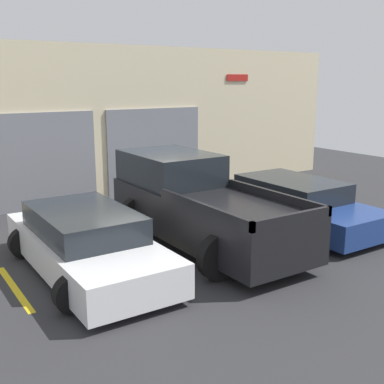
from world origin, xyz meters
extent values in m
plane|color=#2D2D30|center=(0.00, 0.00, 0.00)|extent=(28.00, 28.00, 0.00)
cube|color=beige|center=(0.00, 3.30, 2.26)|extent=(17.68, 0.60, 4.51)
cube|color=slate|center=(-2.01, 2.96, 1.33)|extent=(3.22, 0.08, 2.65)
cube|color=slate|center=(1.61, 2.96, 1.33)|extent=(3.22, 0.08, 2.65)
cube|color=#B21E19|center=(4.86, 2.97, 3.58)|extent=(0.90, 0.03, 0.22)
cube|color=black|center=(0.00, -2.12, 0.69)|extent=(1.84, 5.23, 0.91)
cube|color=#1E2328|center=(0.00, -0.69, 1.51)|extent=(1.69, 2.35, 0.71)
cube|color=black|center=(-0.88, -3.30, 1.24)|extent=(0.08, 2.87, 0.18)
cube|color=black|center=(0.88, -3.30, 1.24)|extent=(0.08, 2.87, 0.18)
cube|color=black|center=(0.00, -4.70, 1.24)|extent=(1.84, 0.08, 0.18)
cylinder|color=black|center=(-0.81, -0.50, 0.43)|extent=(0.86, 0.22, 0.86)
cylinder|color=black|center=(0.81, -0.50, 0.43)|extent=(0.86, 0.22, 0.86)
cylinder|color=black|center=(-0.81, -3.74, 0.43)|extent=(0.86, 0.22, 0.86)
cylinder|color=black|center=(0.81, -3.74, 0.43)|extent=(0.86, 0.22, 0.86)
cube|color=white|center=(-2.66, -2.12, 0.43)|extent=(1.77, 4.57, 0.58)
cube|color=#1E2328|center=(-2.66, -2.01, 0.96)|extent=(1.56, 2.51, 0.46)
cylinder|color=black|center=(-3.43, -0.71, 0.31)|extent=(0.62, 0.22, 0.62)
cylinder|color=black|center=(-1.88, -0.71, 0.31)|extent=(0.62, 0.22, 0.62)
cylinder|color=black|center=(-3.43, -3.54, 0.31)|extent=(0.62, 0.22, 0.62)
cylinder|color=black|center=(-1.88, -3.54, 0.31)|extent=(0.62, 0.22, 0.62)
cube|color=navy|center=(2.66, -2.12, 0.43)|extent=(1.82, 4.57, 0.56)
cube|color=#1E2328|center=(2.66, -2.01, 0.94)|extent=(1.60, 2.52, 0.45)
cylinder|color=black|center=(1.86, -0.71, 0.33)|extent=(0.66, 0.22, 0.66)
cylinder|color=black|center=(3.46, -0.71, 0.33)|extent=(0.66, 0.22, 0.66)
cylinder|color=black|center=(1.86, -3.54, 0.33)|extent=(0.66, 0.22, 0.66)
cylinder|color=black|center=(3.46, -3.54, 0.33)|extent=(0.66, 0.22, 0.66)
cube|color=gold|center=(-3.99, -2.12, 0.00)|extent=(0.12, 2.20, 0.01)
cube|color=gold|center=(-1.33, -2.12, 0.00)|extent=(0.12, 2.20, 0.01)
cube|color=gold|center=(1.33, -2.12, 0.00)|extent=(0.12, 2.20, 0.01)
cube|color=gold|center=(3.99, -2.12, 0.00)|extent=(0.12, 2.20, 0.01)
camera|label=1|loc=(-5.65, -10.23, 3.49)|focal=45.00mm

